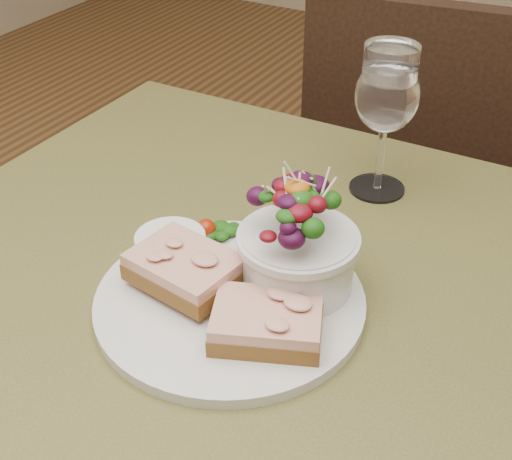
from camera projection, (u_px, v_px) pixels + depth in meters
The scene contains 9 objects.
cafe_table at pixel (233, 358), 0.80m from camera, with size 0.80×0.80×0.75m.
chair_far at pixel (416, 265), 1.52m from camera, with size 0.47×0.47×0.90m.
dinner_plate at pixel (230, 301), 0.72m from camera, with size 0.27×0.27×0.01m, color silver.
sandwich_front at pixel (267, 322), 0.66m from camera, with size 0.12×0.11×0.03m.
sandwich_back at pixel (185, 268), 0.71m from camera, with size 0.12×0.09×0.03m.
ramekin at pixel (171, 248), 0.75m from camera, with size 0.07×0.07×0.04m.
salad_bowl at pixel (298, 236), 0.70m from camera, with size 0.11×0.11×0.13m.
garnish at pixel (217, 231), 0.79m from camera, with size 0.05×0.04×0.02m.
wine_glass at pixel (387, 100), 0.83m from camera, with size 0.08×0.08×0.18m.
Camera 1 is at (0.30, -0.49, 1.22)m, focal length 50.00 mm.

